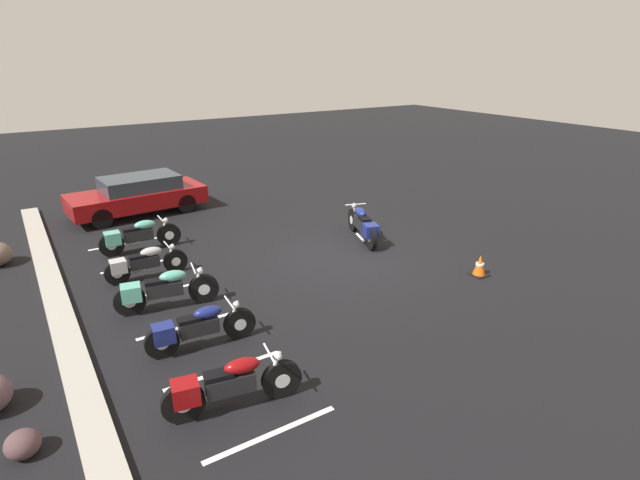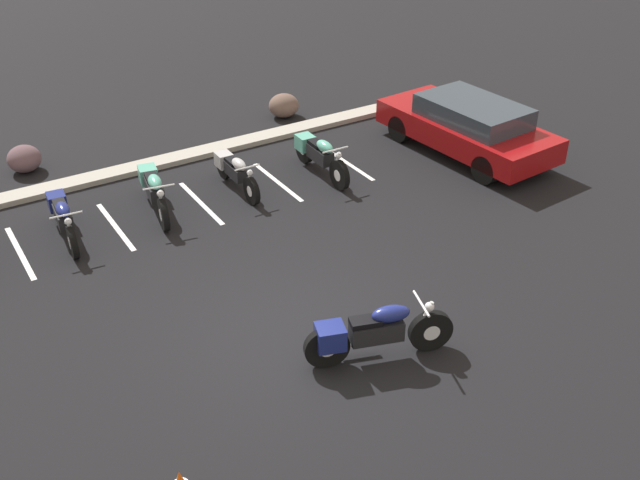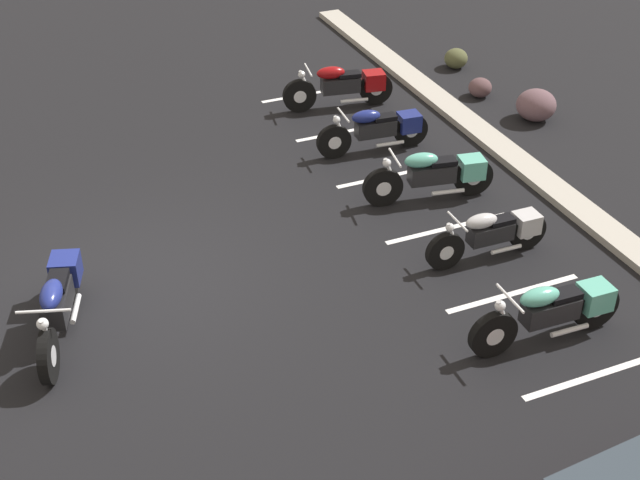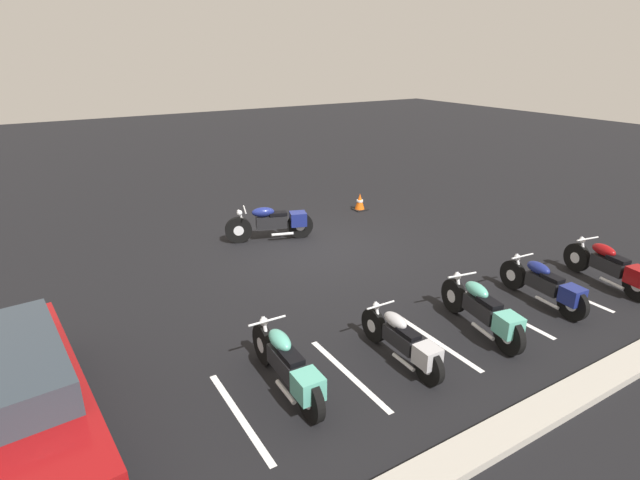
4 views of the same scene
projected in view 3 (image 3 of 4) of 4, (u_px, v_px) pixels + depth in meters
The scene contains 17 objects.
ground at pixel (140, 282), 12.50m from camera, with size 60.00×60.00×0.00m, color black.
motorcycle_navy_featured at pixel (59, 300), 11.36m from camera, with size 2.22×0.98×0.91m.
parked_bike_0 at pixel (344, 85), 17.05m from camera, with size 0.74×2.14×0.85m.
parked_bike_1 at pixel (379, 129), 15.56m from camera, with size 0.58×2.06×0.81m.
parked_bike_2 at pixel (436, 174), 14.16m from camera, with size 0.74×2.15×0.85m.
parked_bike_3 at pixel (494, 233), 12.81m from camera, with size 0.55×1.96×0.77m.
parked_bike_4 at pixel (554, 310), 11.24m from camera, with size 0.61×2.18×0.86m.
concrete_curb at pixel (547, 183), 14.70m from camera, with size 18.00×0.50×0.12m, color #A8A399.
landscape_rock_0 at pixel (480, 88), 17.60m from camera, with size 0.46×0.46×0.38m, color #523A3D.
landscape_rock_2 at pixel (536, 105), 16.67m from camera, with size 0.75×0.73×0.59m, color #5D444B.
landscape_rock_3 at pixel (456, 58), 18.81m from camera, with size 0.49×0.51×0.42m, color #4A4D2F.
stall_line_0 at pixel (311, 93), 17.82m from camera, with size 0.10×2.10×0.00m, color white.
stall_line_1 at pixel (349, 131), 16.44m from camera, with size 0.10×2.10×0.00m, color white.
stall_line_2 at pixel (394, 175), 15.05m from camera, with size 0.10×2.10×0.00m, color white.
stall_line_3 at pixel (447, 228), 13.66m from camera, with size 0.10×2.10×0.00m, color white.
stall_line_4 at pixel (513, 293), 12.28m from camera, with size 0.10×2.10×0.00m, color white.
stall_line_5 at pixel (596, 375), 10.89m from camera, with size 0.10×2.10×0.00m, color white.
Camera 3 is at (10.27, -1.64, 7.41)m, focal length 50.00 mm.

